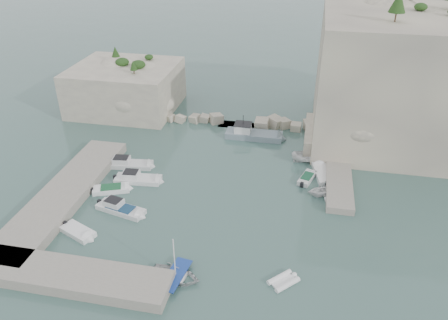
% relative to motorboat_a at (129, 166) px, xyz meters
% --- Properties ---
extents(ground, '(400.00, 400.00, 0.00)m').
position_rel_motorboat_a_xyz_m(ground, '(12.59, -7.12, 0.00)').
color(ground, '#41615B').
rests_on(ground, ground).
extents(cliff_east, '(26.00, 22.00, 17.00)m').
position_rel_motorboat_a_xyz_m(cliff_east, '(35.59, 15.88, 8.50)').
color(cliff_east, beige).
rests_on(cliff_east, ground).
extents(cliff_terrace, '(8.00, 10.00, 2.50)m').
position_rel_motorboat_a_xyz_m(cliff_terrace, '(25.59, 10.88, 1.25)').
color(cliff_terrace, beige).
rests_on(cliff_terrace, ground).
extents(outcrop_west, '(16.00, 14.00, 7.00)m').
position_rel_motorboat_a_xyz_m(outcrop_west, '(-7.41, 17.88, 3.50)').
color(outcrop_west, beige).
rests_on(outcrop_west, ground).
extents(quay_west, '(5.00, 24.00, 1.10)m').
position_rel_motorboat_a_xyz_m(quay_west, '(-4.41, -8.12, 0.55)').
color(quay_west, '#9E9689').
rests_on(quay_west, ground).
extents(quay_south, '(18.00, 4.00, 1.10)m').
position_rel_motorboat_a_xyz_m(quay_south, '(2.59, -19.62, 0.55)').
color(quay_south, '#9E9689').
rests_on(quay_south, ground).
extents(ledge_east, '(3.00, 16.00, 0.80)m').
position_rel_motorboat_a_xyz_m(ledge_east, '(26.09, 2.88, 0.40)').
color(ledge_east, '#9E9689').
rests_on(ledge_east, ground).
extents(breakwater, '(28.00, 3.00, 1.40)m').
position_rel_motorboat_a_xyz_m(breakwater, '(11.59, 14.88, 0.70)').
color(breakwater, beige).
rests_on(breakwater, ground).
extents(motorboat_a, '(6.76, 2.76, 1.40)m').
position_rel_motorboat_a_xyz_m(motorboat_a, '(0.00, 0.00, 0.00)').
color(motorboat_a, silver).
rests_on(motorboat_a, ground).
extents(motorboat_b, '(6.20, 2.51, 1.40)m').
position_rel_motorboat_a_xyz_m(motorboat_b, '(2.44, -3.08, 0.00)').
color(motorboat_b, silver).
rests_on(motorboat_b, ground).
extents(motorboat_c, '(4.88, 3.24, 0.70)m').
position_rel_motorboat_a_xyz_m(motorboat_c, '(0.15, -5.70, 0.00)').
color(motorboat_c, white).
rests_on(motorboat_c, ground).
extents(motorboat_d, '(6.30, 3.15, 1.40)m').
position_rel_motorboat_a_xyz_m(motorboat_d, '(2.81, -9.17, 0.00)').
color(motorboat_d, silver).
rests_on(motorboat_d, ground).
extents(motorboat_e, '(4.46, 3.20, 0.70)m').
position_rel_motorboat_a_xyz_m(motorboat_e, '(0.09, -13.59, 0.00)').
color(motorboat_e, white).
rests_on(motorboat_e, ground).
extents(rowboat, '(4.99, 3.88, 0.94)m').
position_rel_motorboat_a_xyz_m(rowboat, '(11.55, -17.56, 0.00)').
color(rowboat, silver).
rests_on(rowboat, ground).
extents(inflatable_dinghy, '(2.96, 2.98, 0.44)m').
position_rel_motorboat_a_xyz_m(inflatable_dinghy, '(20.94, -16.14, 0.00)').
color(inflatable_dinghy, white).
rests_on(inflatable_dinghy, ground).
extents(tender_east_a, '(4.08, 3.85, 1.70)m').
position_rel_motorboat_a_xyz_m(tender_east_a, '(24.02, -1.79, 0.00)').
color(tender_east_a, white).
rests_on(tender_east_a, ground).
extents(tender_east_b, '(2.40, 4.04, 0.70)m').
position_rel_motorboat_a_xyz_m(tender_east_b, '(22.35, 1.22, 0.00)').
color(tender_east_b, silver).
rests_on(tender_east_b, ground).
extents(tender_east_c, '(2.86, 5.62, 0.70)m').
position_rel_motorboat_a_xyz_m(tender_east_c, '(24.16, 2.67, 0.00)').
color(tender_east_c, silver).
rests_on(tender_east_c, ground).
extents(tender_east_d, '(4.81, 2.78, 1.75)m').
position_rel_motorboat_a_xyz_m(tender_east_d, '(22.36, 5.69, 0.00)').
color(tender_east_d, silver).
rests_on(tender_east_d, ground).
extents(work_boat, '(8.84, 2.64, 2.20)m').
position_rel_motorboat_a_xyz_m(work_boat, '(14.49, 11.11, 0.00)').
color(work_boat, slate).
rests_on(work_boat, ground).
extents(rowboat_mast, '(0.10, 0.10, 4.20)m').
position_rel_motorboat_a_xyz_m(rowboat_mast, '(11.55, -17.56, 2.57)').
color(rowboat_mast, white).
rests_on(rowboat_mast, rowboat).
extents(vegetation, '(53.48, 13.88, 13.40)m').
position_rel_motorboat_a_xyz_m(vegetation, '(30.42, 17.28, 17.93)').
color(vegetation, '#1E4219').
rests_on(vegetation, ground).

